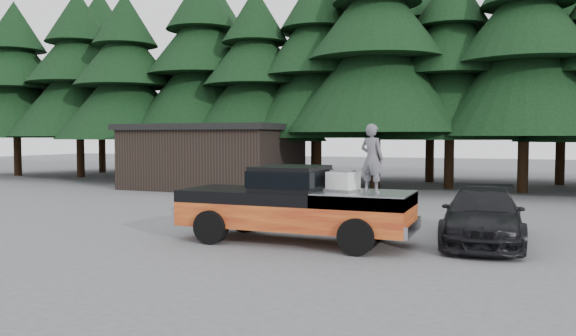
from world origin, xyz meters
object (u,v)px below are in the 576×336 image
at_px(pickup_truck, 295,216).
at_px(utility_building, 214,156).
at_px(man_on_bed, 372,159).
at_px(air_compressor, 343,182).
at_px(parked_car, 482,216).

distance_m(pickup_truck, utility_building, 15.92).
height_order(pickup_truck, utility_building, utility_building).
distance_m(pickup_truck, man_on_bed, 2.49).
bearing_deg(utility_building, pickup_truck, -53.65).
height_order(pickup_truck, air_compressor, air_compressor).
bearing_deg(pickup_truck, man_on_bed, -4.55).
bearing_deg(pickup_truck, air_compressor, -1.32).
relative_size(man_on_bed, parked_car, 0.35).
bearing_deg(utility_building, air_compressor, -50.22).
distance_m(parked_car, utility_building, 17.76).
relative_size(air_compressor, parked_car, 0.14).
bearing_deg(man_on_bed, utility_building, -29.89).
height_order(man_on_bed, utility_building, utility_building).
bearing_deg(parked_car, man_on_bed, -144.66).
relative_size(pickup_truck, man_on_bed, 3.69).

